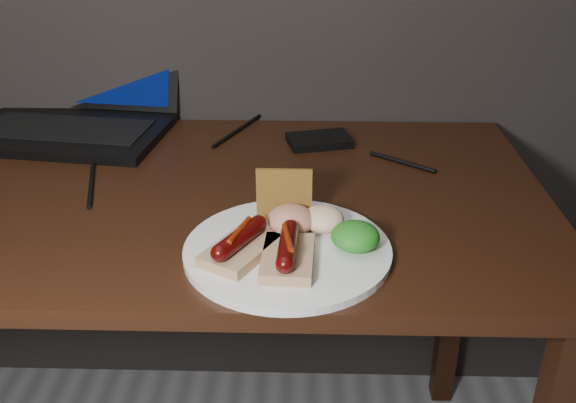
% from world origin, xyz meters
% --- Properties ---
extents(desk, '(1.40, 0.70, 0.75)m').
position_xyz_m(desk, '(0.00, 1.38, 0.66)').
color(desk, black).
rests_on(desk, ground).
extents(laptop, '(0.44, 0.39, 0.25)m').
position_xyz_m(laptop, '(-0.21, 1.68, 0.80)').
color(laptop, black).
rests_on(laptop, desk).
extents(hard_drive, '(0.14, 0.11, 0.02)m').
position_xyz_m(hard_drive, '(0.31, 1.60, 0.76)').
color(hard_drive, black).
rests_on(hard_drive, desk).
extents(desk_cables, '(1.02, 0.47, 0.01)m').
position_xyz_m(desk_cables, '(-0.01, 1.51, 0.75)').
color(desk_cables, black).
rests_on(desk_cables, desk).
extents(plate, '(0.38, 0.38, 0.01)m').
position_xyz_m(plate, '(0.26, 1.17, 0.76)').
color(plate, silver).
rests_on(plate, desk).
extents(bread_sausage_left, '(0.12, 0.13, 0.04)m').
position_xyz_m(bread_sausage_left, '(0.19, 1.15, 0.78)').
color(bread_sausage_left, tan).
rests_on(bread_sausage_left, plate).
extents(bread_sausage_center, '(0.08, 0.12, 0.04)m').
position_xyz_m(bread_sausage_center, '(0.26, 1.13, 0.78)').
color(bread_sausage_center, tan).
rests_on(bread_sausage_center, plate).
extents(crispbread, '(0.09, 0.01, 0.08)m').
position_xyz_m(crispbread, '(0.25, 1.26, 0.80)').
color(crispbread, olive).
rests_on(crispbread, plate).
extents(salad_greens, '(0.07, 0.07, 0.04)m').
position_xyz_m(salad_greens, '(0.35, 1.17, 0.78)').
color(salad_greens, '#166213').
rests_on(salad_greens, plate).
extents(salsa_mound, '(0.07, 0.07, 0.04)m').
position_xyz_m(salsa_mound, '(0.26, 1.22, 0.78)').
color(salsa_mound, '#A51018').
rests_on(salsa_mound, plate).
extents(coleslaw_mound, '(0.06, 0.06, 0.04)m').
position_xyz_m(coleslaw_mound, '(0.31, 1.23, 0.78)').
color(coleslaw_mound, white).
rests_on(coleslaw_mound, plate).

